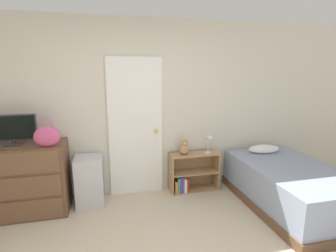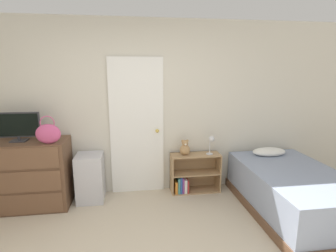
{
  "view_description": "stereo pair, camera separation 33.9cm",
  "coord_description": "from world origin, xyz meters",
  "px_view_note": "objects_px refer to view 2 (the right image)",
  "views": [
    {
      "loc": [
        -0.3,
        -1.62,
        1.83
      ],
      "look_at": [
        0.55,
        1.9,
        1.06
      ],
      "focal_mm": 28.0,
      "sensor_mm": 36.0,
      "label": 1
    },
    {
      "loc": [
        0.03,
        -1.68,
        1.83
      ],
      "look_at": [
        0.55,
        1.9,
        1.06
      ],
      "focal_mm": 28.0,
      "sensor_mm": 36.0,
      "label": 2
    }
  ],
  "objects_px": {
    "storage_bin": "(90,177)",
    "bookshelf": "(191,175)",
    "dresser": "(27,174)",
    "handbag": "(48,133)",
    "desk_lamp": "(211,141)",
    "bed": "(293,191)",
    "teddy_bear": "(185,148)",
    "tv": "(17,126)"
  },
  "relations": [
    {
      "from": "teddy_bear",
      "to": "handbag",
      "type": "bearing_deg",
      "value": -170.47
    },
    {
      "from": "storage_bin",
      "to": "desk_lamp",
      "type": "height_order",
      "value": "desk_lamp"
    },
    {
      "from": "tv",
      "to": "dresser",
      "type": "bearing_deg",
      "value": -5.72
    },
    {
      "from": "tv",
      "to": "desk_lamp",
      "type": "xyz_separation_m",
      "value": [
        2.63,
        0.09,
        -0.33
      ]
    },
    {
      "from": "tv",
      "to": "storage_bin",
      "type": "xyz_separation_m",
      "value": [
        0.86,
        0.07,
        -0.79
      ]
    },
    {
      "from": "tv",
      "to": "handbag",
      "type": "bearing_deg",
      "value": -22.9
    },
    {
      "from": "handbag",
      "to": "desk_lamp",
      "type": "bearing_deg",
      "value": 6.88
    },
    {
      "from": "storage_bin",
      "to": "bed",
      "type": "bearing_deg",
      "value": -14.95
    },
    {
      "from": "desk_lamp",
      "to": "bookshelf",
      "type": "bearing_deg",
      "value": 170.46
    },
    {
      "from": "dresser",
      "to": "desk_lamp",
      "type": "height_order",
      "value": "dresser"
    },
    {
      "from": "teddy_bear",
      "to": "desk_lamp",
      "type": "bearing_deg",
      "value": -5.67
    },
    {
      "from": "storage_bin",
      "to": "teddy_bear",
      "type": "relative_size",
      "value": 2.87
    },
    {
      "from": "bookshelf",
      "to": "bed",
      "type": "xyz_separation_m",
      "value": [
        1.18,
        -0.78,
        0.04
      ]
    },
    {
      "from": "storage_bin",
      "to": "bed",
      "type": "relative_size",
      "value": 0.37
    },
    {
      "from": "teddy_bear",
      "to": "bookshelf",
      "type": "bearing_deg",
      "value": 5.35
    },
    {
      "from": "handbag",
      "to": "bookshelf",
      "type": "height_order",
      "value": "handbag"
    },
    {
      "from": "bed",
      "to": "dresser",
      "type": "bearing_deg",
      "value": 169.57
    },
    {
      "from": "dresser",
      "to": "teddy_bear",
      "type": "relative_size",
      "value": 4.67
    },
    {
      "from": "tv",
      "to": "bed",
      "type": "relative_size",
      "value": 0.3
    },
    {
      "from": "handbag",
      "to": "teddy_bear",
      "type": "relative_size",
      "value": 1.52
    },
    {
      "from": "tv",
      "to": "desk_lamp",
      "type": "relative_size",
      "value": 1.94
    },
    {
      "from": "teddy_bear",
      "to": "desk_lamp",
      "type": "distance_m",
      "value": 0.4
    },
    {
      "from": "bookshelf",
      "to": "desk_lamp",
      "type": "distance_m",
      "value": 0.62
    },
    {
      "from": "handbag",
      "to": "bed",
      "type": "distance_m",
      "value": 3.23
    },
    {
      "from": "bookshelf",
      "to": "desk_lamp",
      "type": "relative_size",
      "value": 2.61
    },
    {
      "from": "handbag",
      "to": "teddy_bear",
      "type": "distance_m",
      "value": 1.88
    },
    {
      "from": "tv",
      "to": "desk_lamp",
      "type": "bearing_deg",
      "value": 1.93
    },
    {
      "from": "dresser",
      "to": "bookshelf",
      "type": "height_order",
      "value": "dresser"
    },
    {
      "from": "bookshelf",
      "to": "bed",
      "type": "height_order",
      "value": "bed"
    },
    {
      "from": "desk_lamp",
      "to": "bed",
      "type": "xyz_separation_m",
      "value": [
        0.89,
        -0.73,
        -0.51
      ]
    },
    {
      "from": "storage_bin",
      "to": "bed",
      "type": "xyz_separation_m",
      "value": [
        2.66,
        -0.71,
        -0.05
      ]
    },
    {
      "from": "storage_bin",
      "to": "bookshelf",
      "type": "distance_m",
      "value": 1.49
    },
    {
      "from": "storage_bin",
      "to": "teddy_bear",
      "type": "bearing_deg",
      "value": 2.51
    },
    {
      "from": "tv",
      "to": "bed",
      "type": "distance_m",
      "value": 3.67
    },
    {
      "from": "tv",
      "to": "storage_bin",
      "type": "height_order",
      "value": "tv"
    },
    {
      "from": "tv",
      "to": "teddy_bear",
      "type": "height_order",
      "value": "tv"
    },
    {
      "from": "tv",
      "to": "handbag",
      "type": "height_order",
      "value": "tv"
    },
    {
      "from": "bed",
      "to": "desk_lamp",
      "type": "bearing_deg",
      "value": 140.63
    },
    {
      "from": "tv",
      "to": "bookshelf",
      "type": "xyz_separation_m",
      "value": [
        2.34,
        0.14,
        -0.87
      ]
    },
    {
      "from": "tv",
      "to": "desk_lamp",
      "type": "distance_m",
      "value": 2.65
    },
    {
      "from": "bed",
      "to": "teddy_bear",
      "type": "bearing_deg",
      "value": 148.96
    },
    {
      "from": "bookshelf",
      "to": "desk_lamp",
      "type": "height_order",
      "value": "desk_lamp"
    }
  ]
}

